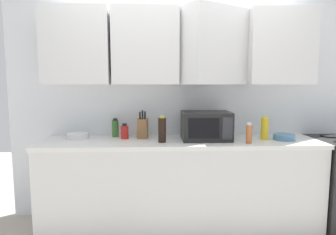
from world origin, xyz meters
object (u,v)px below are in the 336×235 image
at_px(knife_block, 143,128).
at_px(bottle_spice_jar, 249,134).
at_px(bottle_green_oil, 115,128).
at_px(bowl_mixing_large, 78,136).
at_px(bottle_soy_dark, 162,130).
at_px(bottle_yellow_mustard, 265,129).
at_px(bottle_red_sauce, 125,132).
at_px(bowl_ceramic_small, 284,137).
at_px(microwave, 206,126).

bearing_deg(knife_block, bottle_spice_jar, -16.72).
relative_size(bottle_green_oil, bowl_mixing_large, 0.90).
xyz_separation_m(knife_block, bottle_soy_dark, (0.20, -0.22, 0.02)).
xyz_separation_m(knife_block, bottle_yellow_mustard, (1.22, -0.13, 0.01)).
bearing_deg(bottle_spice_jar, bottle_soy_dark, 174.46).
xyz_separation_m(knife_block, bowl_mixing_large, (-0.66, -0.00, -0.08)).
bearing_deg(bottle_spice_jar, bottle_red_sauce, 167.17).
bearing_deg(bowl_ceramic_small, bottle_yellow_mustard, 175.02).
bearing_deg(bottle_red_sauce, bottle_soy_dark, -27.02).
distance_m(bottle_yellow_mustard, bowl_mixing_large, 1.89).
distance_m(bottle_spice_jar, bottle_yellow_mustard, 0.28).
bearing_deg(microwave, bowl_ceramic_small, -3.45).
bearing_deg(bottle_soy_dark, bowl_mixing_large, 165.52).
bearing_deg(bottle_spice_jar, bottle_yellow_mustard, 39.70).
distance_m(bottle_spice_jar, bowl_mixing_large, 1.70).
bearing_deg(bottle_green_oil, bottle_yellow_mustard, -8.04).
height_order(bottle_green_oil, bowl_mixing_large, bottle_green_oil).
relative_size(bottle_yellow_mustard, bowl_ceramic_small, 1.13).
height_order(bottle_green_oil, bowl_ceramic_small, bottle_green_oil).
bearing_deg(bottle_yellow_mustard, bottle_soy_dark, -174.57).
bearing_deg(bottle_green_oil, bottle_soy_dark, -32.54).
bearing_deg(knife_block, bottle_green_oil, 163.41).
height_order(microwave, bottle_yellow_mustard, microwave).
height_order(microwave, bottle_spice_jar, microwave).
distance_m(bottle_soy_dark, bottle_yellow_mustard, 1.03).
height_order(bottle_soy_dark, bottle_yellow_mustard, bottle_soy_dark).
bearing_deg(bottle_yellow_mustard, bowl_mixing_large, 176.23).
bearing_deg(bowl_ceramic_small, knife_block, 174.20).
height_order(bottle_red_sauce, bowl_mixing_large, bottle_red_sauce).
relative_size(knife_block, bottle_yellow_mustard, 1.23).
bearing_deg(bottle_soy_dark, bottle_green_oil, 147.46).
bearing_deg(bowl_mixing_large, bowl_ceramic_small, -3.89).
bearing_deg(knife_block, bottle_yellow_mustard, -5.93).
distance_m(microwave, bowl_ceramic_small, 0.79).
relative_size(bottle_yellow_mustard, bowl_mixing_large, 1.09).
bearing_deg(knife_block, bottle_red_sauce, -169.98).
height_order(knife_block, bottle_yellow_mustard, knife_block).
bearing_deg(microwave, knife_block, 171.35).
bearing_deg(microwave, bowl_mixing_large, 175.85).
bearing_deg(bottle_red_sauce, bottle_yellow_mustard, -3.87).
distance_m(knife_block, bottle_red_sauce, 0.19).
relative_size(microwave, bottle_red_sauce, 3.06).
relative_size(microwave, bowl_mixing_large, 2.22).
height_order(knife_block, bottle_soy_dark, knife_block).
bearing_deg(bottle_green_oil, microwave, -11.20).
bearing_deg(bottle_red_sauce, bowl_mixing_large, 176.51).
relative_size(knife_block, bottle_green_oil, 1.48).
xyz_separation_m(bottle_red_sauce, bowl_mixing_large, (-0.48, 0.03, -0.04)).
bearing_deg(bottle_red_sauce, knife_block, 10.02).
xyz_separation_m(microwave, bottle_soy_dark, (-0.44, -0.13, -0.02)).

